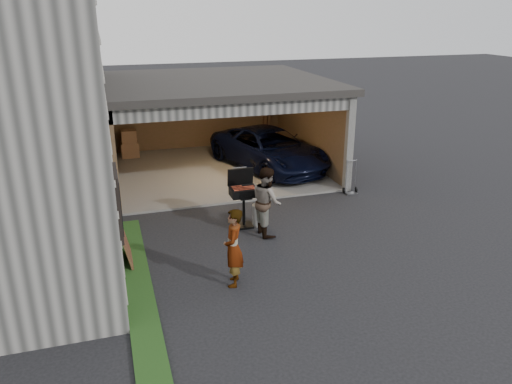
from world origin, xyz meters
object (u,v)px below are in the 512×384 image
at_px(minivan, 269,151).
at_px(propane_tank, 259,215).
at_px(woman, 233,248).
at_px(plywood_panel, 125,240).
at_px(hand_truck, 351,187).
at_px(man, 267,201).
at_px(bbq_grill, 243,194).

xyz_separation_m(minivan, propane_tank, (-1.62, -4.10, -0.38)).
height_order(woman, plywood_panel, woman).
relative_size(propane_tank, hand_truck, 0.53).
xyz_separation_m(minivan, plywood_panel, (-4.80, -5.14, -0.12)).
bearing_deg(woman, propane_tank, 170.62).
relative_size(man, hand_truck, 1.65).
bearing_deg(bbq_grill, man, -54.84).
distance_m(propane_tank, plywood_panel, 3.36).
height_order(minivan, plywood_panel, minivan).
bearing_deg(woman, man, 164.58).
xyz_separation_m(man, propane_tank, (-0.01, 0.52, -0.54)).
xyz_separation_m(bbq_grill, plywood_panel, (-2.80, -1.08, -0.32)).
bearing_deg(minivan, propane_tank, -127.76).
height_order(man, hand_truck, man).
bearing_deg(minivan, woman, -130.03).
height_order(propane_tank, plywood_panel, plywood_panel).
height_order(woman, propane_tank, woman).
bearing_deg(hand_truck, woman, -134.34).
bearing_deg(minivan, man, -125.41).
bearing_deg(bbq_grill, woman, -109.63).
relative_size(woman, plywood_panel, 1.48).
bearing_deg(man, minivan, -22.16).
bearing_deg(propane_tank, minivan, 68.48).
xyz_separation_m(woman, propane_tank, (1.29, 2.49, -0.50)).
bearing_deg(woman, bbq_grill, 178.34).
distance_m(minivan, bbq_grill, 4.52).
relative_size(woman, man, 0.95).
distance_m(bbq_grill, hand_truck, 3.78).
distance_m(woman, plywood_panel, 2.40).
relative_size(minivan, man, 2.84).
bearing_deg(hand_truck, man, -144.62).
height_order(minivan, hand_truck, minivan).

